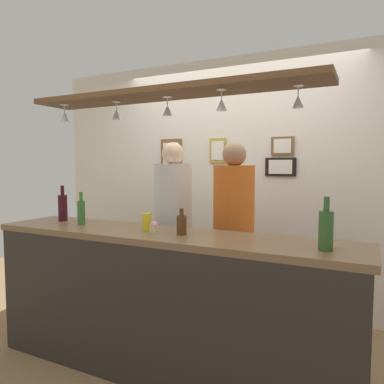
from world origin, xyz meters
TOP-DOWN VIEW (x-y plane):
  - ground_plane at (0.00, 0.00)m, footprint 8.00×8.00m
  - back_wall at (0.00, 1.10)m, footprint 4.40×0.06m
  - bar_counter at (0.00, -0.50)m, footprint 2.70×0.55m
  - overhead_glass_rack at (0.00, -0.30)m, footprint 2.20×0.36m
  - hanging_wineglass_far_left at (-0.90, -0.36)m, footprint 0.07×0.07m
  - hanging_wineglass_left at (-0.45, -0.28)m, footprint 0.07×0.07m
  - hanging_wineglass_center_left at (-0.00, -0.29)m, footprint 0.07×0.07m
  - hanging_wineglass_center at (0.43, -0.34)m, footprint 0.07×0.07m
  - hanging_wineglass_center_right at (0.88, -0.24)m, footprint 0.07×0.07m
  - person_left_white_patterned_shirt at (-0.29, 0.30)m, footprint 0.34×0.34m
  - person_middle_orange_shirt at (0.28, 0.30)m, footprint 0.34×0.34m
  - bottle_beer_green_import at (-0.76, -0.35)m, footprint 0.06×0.06m
  - bottle_beer_brown_stubby at (0.15, -0.36)m, footprint 0.07×0.07m
  - bottle_wine_dark_red at (-1.04, -0.27)m, footprint 0.08×0.08m
  - bottle_champagne_green at (1.08, -0.41)m, footprint 0.08×0.08m
  - drink_can at (-0.16, -0.32)m, footprint 0.07×0.07m
  - cupcake at (-0.06, -0.38)m, footprint 0.06×0.06m
  - picture_frame_lower_pair at (0.49, 1.06)m, footprint 0.30×0.02m
  - picture_frame_crest at (-0.17, 1.06)m, footprint 0.18×0.02m
  - picture_frame_caricature at (-0.74, 1.06)m, footprint 0.26×0.02m
  - picture_frame_upper_small at (0.51, 1.06)m, footprint 0.22×0.02m

SIDE VIEW (x-z plane):
  - ground_plane at x=0.00m, z-range 0.00..0.00m
  - bar_counter at x=0.00m, z-range 0.18..1.19m
  - person_middle_orange_shirt at x=0.28m, z-range 0.17..1.84m
  - person_left_white_patterned_shirt at x=-0.29m, z-range 0.17..1.86m
  - cupcake at x=-0.06m, z-range 1.01..1.09m
  - drink_can at x=-0.16m, z-range 1.01..1.14m
  - bottle_beer_brown_stubby at x=0.15m, z-range 1.00..1.18m
  - bottle_beer_green_import at x=-0.76m, z-range 0.99..1.25m
  - bottle_wine_dark_red at x=-1.04m, z-range 0.98..1.28m
  - bottle_champagne_green at x=1.08m, z-range 0.98..1.28m
  - back_wall at x=0.00m, z-range 0.00..2.60m
  - picture_frame_lower_pair at x=0.49m, z-range 1.38..1.56m
  - picture_frame_caricature at x=-0.74m, z-range 1.44..1.78m
  - picture_frame_crest at x=-0.17m, z-range 1.51..1.77m
  - picture_frame_upper_small at x=0.51m, z-range 1.58..1.76m
  - hanging_wineglass_far_left at x=-0.90m, z-range 1.81..1.94m
  - hanging_wineglass_left at x=-0.45m, z-range 1.81..1.94m
  - hanging_wineglass_center_left at x=0.00m, z-range 1.81..1.94m
  - hanging_wineglass_center at x=0.43m, z-range 1.81..1.94m
  - hanging_wineglass_center_right at x=0.88m, z-range 1.81..1.94m
  - overhead_glass_rack at x=0.00m, z-range 1.97..2.01m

